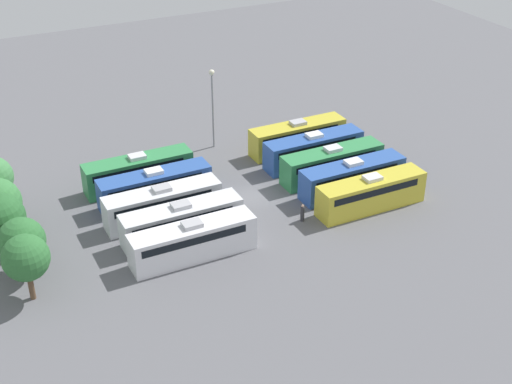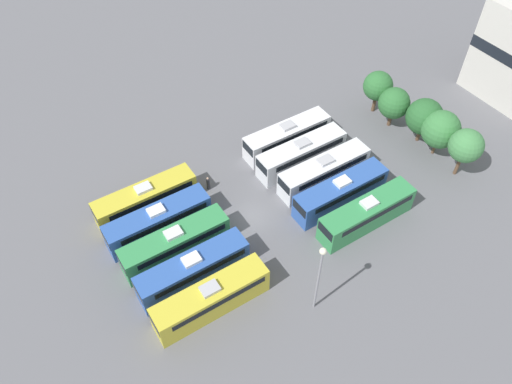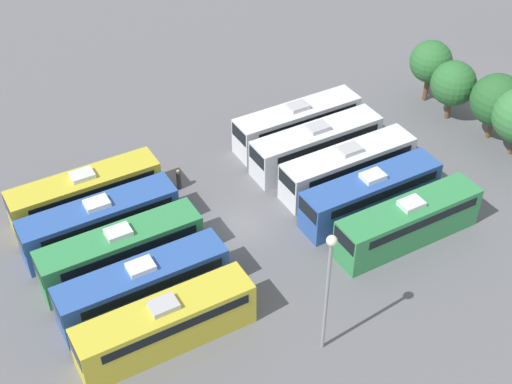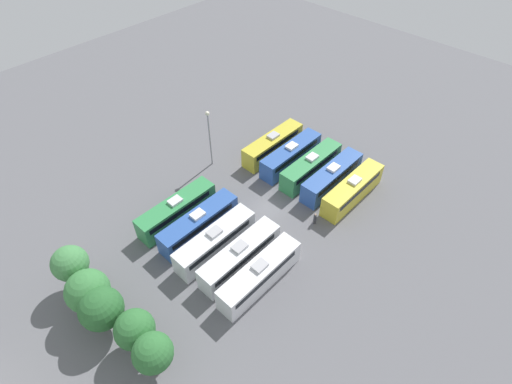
{
  "view_description": "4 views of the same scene",
  "coord_description": "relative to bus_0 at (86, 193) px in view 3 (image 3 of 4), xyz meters",
  "views": [
    {
      "loc": [
        -52.86,
        26.07,
        34.03
      ],
      "look_at": [
        -1.84,
        0.58,
        1.6
      ],
      "focal_mm": 50.0,
      "sensor_mm": 36.0,
      "label": 1
    },
    {
      "loc": [
        27.67,
        -17.37,
        39.99
      ],
      "look_at": [
        -0.97,
        0.91,
        2.25
      ],
      "focal_mm": 35.0,
      "sensor_mm": 36.0,
      "label": 2
    },
    {
      "loc": [
        32.83,
        -17.59,
        33.42
      ],
      "look_at": [
        0.73,
        0.75,
        3.16
      ],
      "focal_mm": 50.0,
      "sensor_mm": 36.0,
      "label": 3
    },
    {
      "loc": [
        -22.82,
        26.51,
        37.44
      ],
      "look_at": [
        1.78,
        0.32,
        1.94
      ],
      "focal_mm": 28.0,
      "sensor_mm": 36.0,
      "label": 4
    }
  ],
  "objects": [
    {
      "name": "light_pole",
      "position": [
        18.46,
        7.7,
        4.2
      ],
      "size": [
        0.6,
        0.6,
        8.79
      ],
      "color": "gray",
      "rests_on": "ground_plane"
    },
    {
      "name": "bus_5",
      "position": [
        -0.04,
        17.66,
        0.0
      ],
      "size": [
        2.49,
        10.64,
        3.38
      ],
      "color": "silver",
      "rests_on": "ground_plane"
    },
    {
      "name": "bus_3",
      "position": [
        10.22,
        0.09,
        0.0
      ],
      "size": [
        2.49,
        10.64,
        3.38
      ],
      "color": "#2D56A8",
      "rests_on": "ground_plane"
    },
    {
      "name": "bus_6",
      "position": [
        3.19,
        17.36,
        0.0
      ],
      "size": [
        2.49,
        10.64,
        3.38
      ],
      "color": "silver",
      "rests_on": "ground_plane"
    },
    {
      "name": "bus_1",
      "position": [
        3.36,
        -0.16,
        0.0
      ],
      "size": [
        2.49,
        10.64,
        3.38
      ],
      "color": "#2D56A8",
      "rests_on": "ground_plane"
    },
    {
      "name": "ground_plane",
      "position": [
        6.75,
        8.77,
        -1.66
      ],
      "size": [
        123.1,
        123.1,
        0.0
      ],
      "primitive_type": "plane",
      "color": "slate"
    },
    {
      "name": "bus_7",
      "position": [
        6.68,
        17.83,
        0.0
      ],
      "size": [
        2.49,
        10.64,
        3.38
      ],
      "color": "silver",
      "rests_on": "ground_plane"
    },
    {
      "name": "tree_1",
      "position": [
        3.47,
        30.49,
        1.65
      ],
      "size": [
        3.75,
        3.75,
        5.2
      ],
      "color": "brown",
      "rests_on": "ground_plane"
    },
    {
      "name": "tree_2",
      "position": [
        7.34,
        31.47,
        1.86
      ],
      "size": [
        4.21,
        4.21,
        5.64
      ],
      "color": "brown",
      "rests_on": "ground_plane"
    },
    {
      "name": "bus_0",
      "position": [
        0.0,
        0.0,
        0.0
      ],
      "size": [
        2.49,
        10.64,
        3.38
      ],
      "color": "gold",
      "rests_on": "ground_plane"
    },
    {
      "name": "bus_9",
      "position": [
        13.66,
        17.79,
        0.0
      ],
      "size": [
        2.49,
        10.64,
        3.38
      ],
      "color": "#338C4C",
      "rests_on": "ground_plane"
    },
    {
      "name": "tree_0",
      "position": [
        0.3,
        30.72,
        2.08
      ],
      "size": [
        3.61,
        3.61,
        5.57
      ],
      "color": "brown",
      "rests_on": "ground_plane"
    },
    {
      "name": "worker_person",
      "position": [
        0.86,
        6.72,
        -0.88
      ],
      "size": [
        0.36,
        0.36,
        1.69
      ],
      "color": "#333338",
      "rests_on": "ground_plane"
    },
    {
      "name": "bus_4",
      "position": [
        13.69,
        0.03,
        0.0
      ],
      "size": [
        2.49,
        10.64,
        3.38
      ],
      "color": "gold",
      "rests_on": "ground_plane"
    },
    {
      "name": "bus_2",
      "position": [
        6.71,
        0.04,
        0.0
      ],
      "size": [
        2.49,
        10.64,
        3.38
      ],
      "color": "#338C4C",
      "rests_on": "ground_plane"
    },
    {
      "name": "bus_8",
      "position": [
        10.04,
        17.38,
        0.0
      ],
      "size": [
        2.49,
        10.64,
        3.38
      ],
      "color": "#2D56A8",
      "rests_on": "ground_plane"
    }
  ]
}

